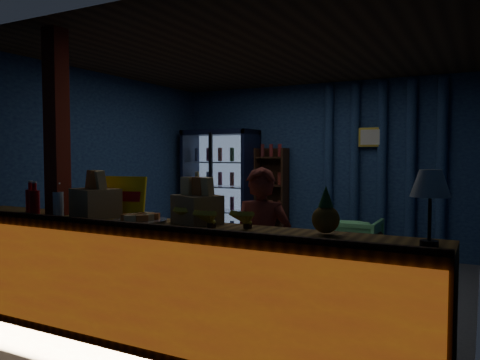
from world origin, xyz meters
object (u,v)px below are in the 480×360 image
Objects in this scene: green_chair at (353,242)px; pastry_tray at (140,219)px; table_lamp at (430,186)px; shopkeeper at (261,252)px.

green_chair is 1.66× the size of pastry_tray.
table_lamp reaches higher than pastry_tray.
table_lamp reaches higher than shopkeeper.
shopkeeper is 1.01m from pastry_tray.
pastry_tray is (-0.81, -0.54, 0.28)m from shopkeeper.
table_lamp is (1.33, -0.52, 0.61)m from shopkeeper.
table_lamp is at bearing 0.45° from pastry_tray.
table_lamp is at bearing -29.15° from shopkeeper.
pastry_tray is 0.95× the size of table_lamp.
green_chair is at bearing 75.03° from pastry_tray.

